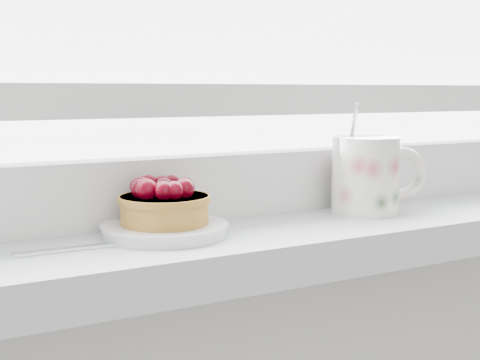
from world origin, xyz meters
TOP-DOWN VIEW (x-y plane):
  - saucer at (-0.08, 1.90)m, footprint 0.12×0.12m
  - raspberry_tart at (-0.08, 1.90)m, footprint 0.09×0.09m
  - floral_mug at (0.17, 1.90)m, footprint 0.12×0.10m
  - fork at (-0.14, 1.88)m, footprint 0.17×0.02m

SIDE VIEW (x-z plane):
  - fork at x=-0.14m, z-range 0.94..0.94m
  - saucer at x=-0.08m, z-range 0.94..0.95m
  - raspberry_tart at x=-0.08m, z-range 0.95..1.00m
  - floral_mug at x=0.17m, z-range 0.92..1.05m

